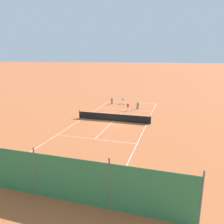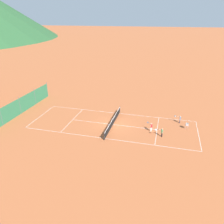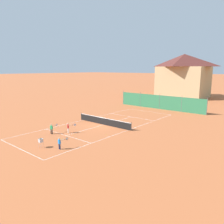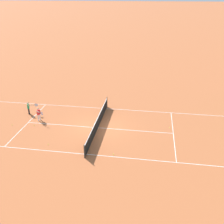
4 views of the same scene
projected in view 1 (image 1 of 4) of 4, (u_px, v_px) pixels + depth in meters
name	position (u px, v px, depth m)	size (l,w,h in m)	color
ground_plane	(113.00, 121.00, 26.88)	(600.00, 600.00, 0.00)	#B25B33
court_line_markings	(113.00, 121.00, 26.88)	(8.25, 23.85, 0.01)	white
tennis_net	(113.00, 117.00, 26.76)	(9.18, 0.08, 1.06)	#2D2D2D
windscreen_fence_far	(36.00, 174.00, 12.16)	(17.28, 0.08, 2.90)	#2D754C
player_near_service	(128.00, 106.00, 31.72)	(0.84, 0.84, 1.23)	white
player_near_baseline	(138.00, 105.00, 32.79)	(0.39, 1.05, 1.21)	black
player_far_baseline	(112.00, 100.00, 36.35)	(0.45, 0.96, 1.15)	#23284C
tennis_ball_by_net_right	(105.00, 139.00, 20.92)	(0.07, 0.07, 0.07)	#CCE033
tennis_ball_near_corner	(78.00, 123.00, 26.12)	(0.07, 0.07, 0.07)	#CCE033
tennis_ball_far_corner	(122.00, 107.00, 34.09)	(0.07, 0.07, 0.07)	#CCE033
tennis_ball_by_net_left	(121.00, 110.00, 32.23)	(0.07, 0.07, 0.07)	#CCE033
tennis_ball_alley_right	(97.00, 113.00, 30.77)	(0.07, 0.07, 0.07)	#CCE033
ball_hopper	(123.00, 100.00, 36.75)	(0.36, 0.36, 0.89)	#B7B7BC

